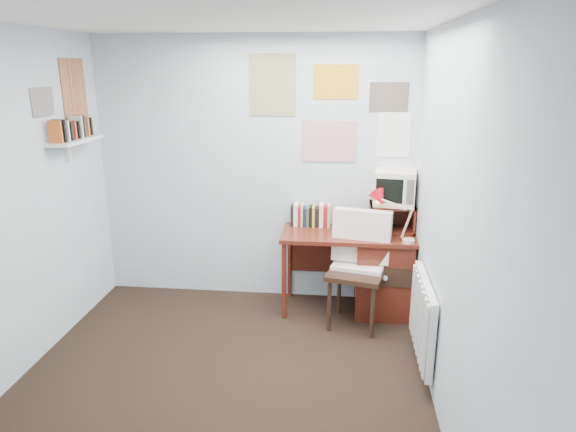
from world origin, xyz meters
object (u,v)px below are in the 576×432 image
tv_riser (392,218)px  crt_tv (395,186)px  desk_chair (356,273)px  wall_shelf (75,140)px  desk_lamp (410,221)px  radiator (423,318)px  desk (377,270)px

tv_riser → crt_tv: bearing=48.6°
crt_tv → desk_chair: bearing=-119.5°
desk_chair → crt_tv: crt_tv is taller
wall_shelf → crt_tv: bearing=10.7°
desk_lamp → wall_shelf: wall_shelf is taller
desk_lamp → tv_riser: size_ratio=0.96×
tv_riser → radiator: tv_riser is taller
crt_tv → radiator: crt_tv is taller
desk → tv_riser: (0.12, 0.11, 0.48)m
desk → tv_riser: size_ratio=3.00×
desk_lamp → crt_tv: (-0.11, 0.33, 0.23)m
desk_chair → crt_tv: size_ratio=2.76×
radiator → desk_chair: bearing=127.8°
wall_shelf → radiator: bearing=-10.9°
desk → crt_tv: bearing=43.8°
desk_chair → radiator: bearing=-38.6°
desk → tv_riser: bearing=43.0°
desk → radiator: size_ratio=1.50×
desk_lamp → radiator: desk_lamp is taller
tv_riser → crt_tv: (0.02, 0.02, 0.29)m
desk → tv_riser: 0.51m
desk_chair → crt_tv: bearing=66.1°
desk → wall_shelf: (-2.57, -0.38, 1.21)m
desk → desk_chair: (-0.20, -0.30, 0.09)m
desk → radiator: (0.29, -0.93, 0.01)m
tv_riser → crt_tv: crt_tv is taller
desk_lamp → wall_shelf: size_ratio=0.62×
wall_shelf → desk_chair: bearing=1.8°
radiator → wall_shelf: wall_shelf is taller
radiator → wall_shelf: (-2.86, 0.55, 1.20)m
tv_riser → desk_chair: bearing=-127.2°
radiator → desk_lamp: bearing=93.7°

